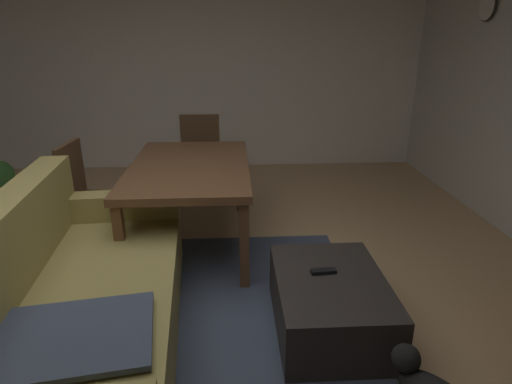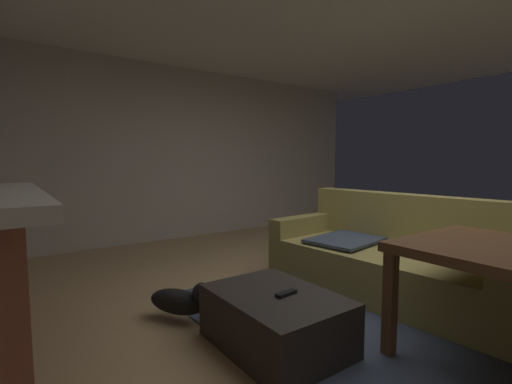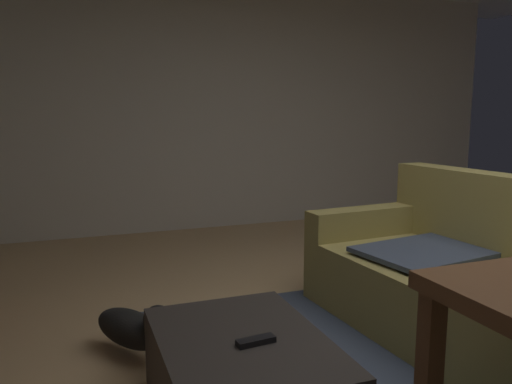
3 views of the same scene
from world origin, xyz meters
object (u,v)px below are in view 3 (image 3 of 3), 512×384
ottoman_coffee_table (243,380)px  small_dog (134,327)px  tv_remote (256,341)px  couch (498,294)px

ottoman_coffee_table → small_dog: (-0.73, -0.36, -0.02)m
ottoman_coffee_table → tv_remote: tv_remote is taller
couch → tv_remote: (0.20, -1.48, 0.07)m
ottoman_coffee_table → small_dog: 0.82m
couch → tv_remote: couch is taller
couch → tv_remote: size_ratio=14.30×
couch → small_dog: couch is taller
ottoman_coffee_table → tv_remote: 0.21m
tv_remote → small_dog: (-0.80, -0.39, -0.22)m
couch → ottoman_coffee_table: size_ratio=2.48×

